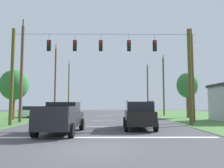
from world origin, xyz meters
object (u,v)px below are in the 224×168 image
object	(u,v)px
utility_pole_distant_right	(55,80)
tree_roadside_far_right	(187,86)
utility_pole_near_left	(148,88)
utility_pole_far_right	(164,85)
overhead_signal_span	(101,70)
utility_pole_mid_right	(192,75)
utility_pole_distant_left	(69,86)
pickup_truck	(62,118)
suv_black	(139,114)
distant_car_crossing_white	(31,112)
tree_roadside_right	(14,85)
utility_pole_far_left	(22,71)

from	to	relation	value
utility_pole_distant_right	tree_roadside_far_right	size ratio (longest dim) A/B	1.91
utility_pole_near_left	utility_pole_distant_right	bearing A→B (deg)	-140.07
utility_pole_far_right	overhead_signal_span	bearing A→B (deg)	-120.03
overhead_signal_span	utility_pole_mid_right	size ratio (longest dim) A/B	1.65
utility_pole_far_right	utility_pole_distant_left	xyz separation A→B (m)	(-17.37, 13.06, 0.74)
pickup_truck	utility_pole_mid_right	bearing A→B (deg)	35.66
utility_pole_distant_right	tree_roadside_far_right	bearing A→B (deg)	-17.86
suv_black	utility_pole_far_right	size ratio (longest dim) A/B	0.51
overhead_signal_span	distant_car_crossing_white	size ratio (longest dim) A/B	3.56
tree_roadside_far_right	utility_pole_far_right	bearing A→B (deg)	107.24
suv_black	utility_pole_distant_left	size ratio (longest dim) A/B	0.44
utility_pole_far_right	tree_roadside_far_right	size ratio (longest dim) A/B	1.61
pickup_truck	utility_pole_far_right	bearing A→B (deg)	61.33
utility_pole_distant_right	utility_pole_distant_left	world-z (taller)	utility_pole_distant_right
utility_pole_distant_right	utility_pole_near_left	bearing A→B (deg)	39.93
pickup_truck	tree_roadside_right	world-z (taller)	tree_roadside_right
overhead_signal_span	tree_roadside_far_right	distance (m)	15.06
utility_pole_distant_left	tree_roadside_far_right	bearing A→B (deg)	-44.43
tree_roadside_far_right	utility_pole_distant_left	bearing A→B (deg)	135.57
overhead_signal_span	suv_black	size ratio (longest dim) A/B	3.23
tree_roadside_far_right	utility_pole_far_left	bearing A→B (deg)	-159.15
utility_pole_far_right	utility_pole_near_left	bearing A→B (deg)	90.20
distant_car_crossing_white	utility_pole_far_right	xyz separation A→B (m)	(19.19, 4.38, 4.04)
overhead_signal_span	utility_pole_near_left	bearing A→B (deg)	73.38
utility_pole_far_right	utility_pole_near_left	distance (m)	14.79
suv_black	utility_pole_near_left	bearing A→B (deg)	79.32
utility_pole_near_left	utility_pole_distant_right	world-z (taller)	utility_pole_distant_right
pickup_truck	utility_pole_mid_right	size ratio (longest dim) A/B	0.57
distant_car_crossing_white	utility_pole_near_left	xyz separation A→B (m)	(19.14, 19.17, 4.51)
tree_roadside_far_right	utility_pole_near_left	bearing A→B (deg)	95.08
distant_car_crossing_white	utility_pole_far_left	world-z (taller)	utility_pole_far_left
utility_pole_mid_right	utility_pole_distant_right	xyz separation A→B (m)	(-17.06, 13.32, 0.95)
distant_car_crossing_white	tree_roadside_far_right	distance (m)	21.28
distant_car_crossing_white	utility_pole_near_left	distance (m)	27.46
utility_pole_far_left	tree_roadside_far_right	xyz separation A→B (m)	(19.10, 7.28, -0.89)
utility_pole_far_right	utility_pole_distant_left	world-z (taller)	utility_pole_distant_left
pickup_truck	tree_roadside_far_right	world-z (taller)	tree_roadside_far_right
utility_pole_far_left	utility_pole_distant_right	xyz separation A→B (m)	(0.12, 13.39, 0.56)
utility_pole_distant_left	tree_roadside_far_right	size ratio (longest dim) A/B	1.88
tree_roadside_right	utility_pole_distant_right	bearing A→B (deg)	77.10
utility_pole_far_right	utility_pole_mid_right	bearing A→B (deg)	-90.69
utility_pole_distant_left	tree_roadside_right	distance (m)	22.72
overhead_signal_span	utility_pole_far_left	world-z (taller)	utility_pole_far_left
utility_pole_distant_right	utility_pole_far_left	bearing A→B (deg)	-90.49
pickup_truck	utility_pole_distant_right	xyz separation A→B (m)	(-5.70, 21.47, 4.74)
utility_pole_far_right	tree_roadside_right	xyz separation A→B (m)	(-19.49, -9.51, -0.85)
utility_pole_distant_left	suv_black	bearing A→B (deg)	-70.89
utility_pole_far_left	suv_black	bearing A→B (deg)	-27.55
utility_pole_mid_right	tree_roadside_far_right	size ratio (longest dim) A/B	1.60
overhead_signal_span	pickup_truck	distance (m)	6.75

